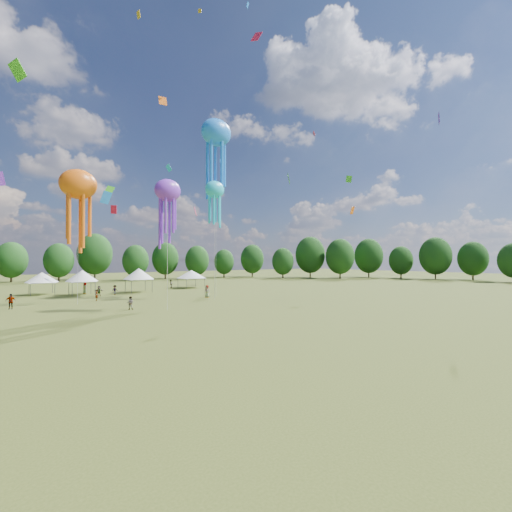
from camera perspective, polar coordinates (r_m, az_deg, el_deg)
ground at (r=18.59m, az=32.08°, el=-18.37°), size 300.00×300.00×0.00m
spectator_near at (r=40.96m, az=-20.74°, el=-7.54°), size 0.91×0.83×1.52m
spectators_far at (r=57.48m, az=-22.31°, el=-5.45°), size 27.38×20.64×1.90m
festival_tents at (r=63.10m, az=-24.56°, el=-3.08°), size 39.21×10.58×4.23m
show_kites at (r=48.05m, az=-21.13°, el=13.70°), size 39.23×14.29×27.55m
small_kites at (r=56.64m, az=-17.31°, el=23.97°), size 72.59×57.07×46.36m
treeline at (r=69.93m, az=-26.89°, el=0.09°), size 201.57×95.24×13.43m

